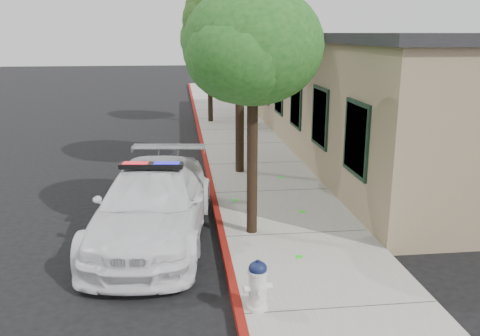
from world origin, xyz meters
name	(u,v)px	position (x,y,z in m)	size (l,w,h in m)	color
ground	(220,244)	(0.00, 0.00, 0.00)	(120.00, 120.00, 0.00)	black
sidewalk	(270,193)	(1.60, 3.00, 0.07)	(3.20, 60.00, 0.15)	gray
red_curb	(213,195)	(0.06, 3.00, 0.08)	(0.14, 60.00, 0.16)	maroon
clapboard_building	(374,90)	(6.69, 9.00, 2.13)	(7.30, 20.89, 4.24)	#947A61
police_car	(153,204)	(-1.36, 0.41, 0.78)	(2.81, 5.59, 1.68)	white
fire_hydrant	(258,285)	(0.35, -2.87, 0.55)	(0.46, 0.40, 0.80)	silver
street_tree_near	(253,51)	(0.71, 0.21, 3.90)	(2.74, 2.81, 5.02)	black
street_tree_mid	(240,19)	(1.03, 5.09, 4.63)	(3.32, 3.11, 5.94)	black
street_tree_far	(210,39)	(0.73, 14.16, 3.95)	(2.82, 2.67, 5.06)	black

